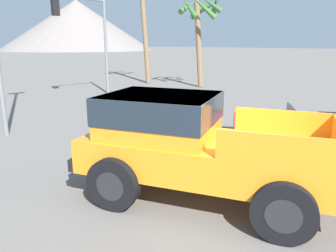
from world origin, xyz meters
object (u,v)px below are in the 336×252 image
Objects in this scene: traffic_light_main at (85,26)px; red_convertible_car at (307,129)px; palm_tree_tall at (201,18)px; orange_pickup_truck at (189,140)px.

red_convertible_car is at bearing 87.25° from traffic_light_main.
traffic_light_main is 0.92× the size of palm_tree_tall.
palm_tree_tall is at bearing 162.95° from traffic_light_main.
red_convertible_car is at bearing -26.50° from orange_pickup_truck.
traffic_light_main reaches higher than red_convertible_car.
orange_pickup_truck is 5.23m from red_convertible_car.
traffic_light_main is (0.60, 12.52, 3.38)m from red_convertible_car.
palm_tree_tall reaches higher than traffic_light_main.
red_convertible_car is at bearing -127.65° from palm_tree_tall.
traffic_light_main is (5.77, 12.15, 2.66)m from orange_pickup_truck.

